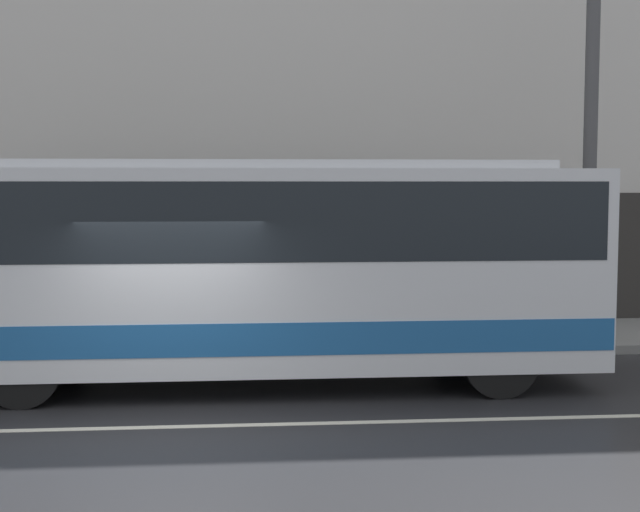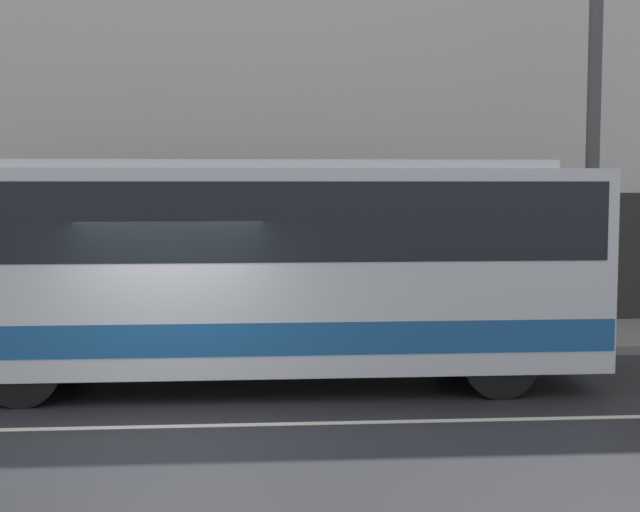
% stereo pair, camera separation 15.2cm
% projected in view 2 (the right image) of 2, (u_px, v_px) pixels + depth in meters
% --- Properties ---
extents(ground_plane, '(60.00, 60.00, 0.00)m').
position_uv_depth(ground_plane, '(164.00, 427.00, 11.01)').
color(ground_plane, '#262628').
extents(sidewalk, '(60.00, 3.09, 0.16)m').
position_uv_depth(sidewalk, '(193.00, 341.00, 16.51)').
color(sidewalk, gray).
rests_on(sidewalk, ground_plane).
extents(building_facade, '(60.00, 0.35, 13.64)m').
position_uv_depth(building_facade, '(195.00, 1.00, 17.65)').
color(building_facade, silver).
rests_on(building_facade, ground_plane).
extents(lane_stripe, '(54.00, 0.14, 0.01)m').
position_uv_depth(lane_stripe, '(164.00, 426.00, 11.01)').
color(lane_stripe, beige).
rests_on(lane_stripe, ground_plane).
extents(transit_bus, '(10.56, 2.55, 3.33)m').
position_uv_depth(transit_bus, '(237.00, 260.00, 13.16)').
color(transit_bus, silver).
rests_on(transit_bus, ground_plane).
extents(utility_pole_near, '(0.24, 0.24, 8.18)m').
position_uv_depth(utility_pole_near, '(594.00, 112.00, 15.67)').
color(utility_pole_near, '#4C4C4F').
rests_on(utility_pole_near, sidewalk).
extents(pedestrian_waiting, '(0.36, 0.36, 1.53)m').
position_uv_depth(pedestrian_waiting, '(33.00, 300.00, 16.33)').
color(pedestrian_waiting, navy).
rests_on(pedestrian_waiting, sidewalk).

